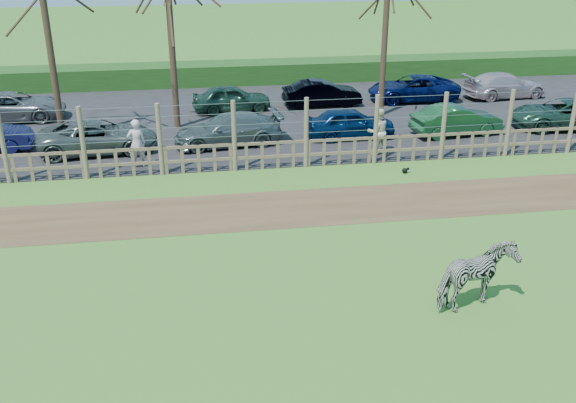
{
  "coord_description": "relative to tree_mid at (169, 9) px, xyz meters",
  "views": [
    {
      "loc": [
        -1.43,
        -12.99,
        7.86
      ],
      "look_at": [
        1.0,
        2.5,
        1.1
      ],
      "focal_mm": 40.0,
      "sensor_mm": 36.0,
      "label": 1
    }
  ],
  "objects": [
    {
      "name": "ground",
      "position": [
        2.0,
        -13.5,
        -4.87
      ],
      "size": [
        120.0,
        120.0,
        0.0
      ],
      "primitive_type": "plane",
      "color": "#6DA646",
      "rests_on": "ground"
    },
    {
      "name": "dirt_strip",
      "position": [
        2.0,
        -9.0,
        -4.86
      ],
      "size": [
        34.0,
        2.8,
        0.01
      ],
      "primitive_type": "cube",
      "color": "brown",
      "rests_on": "ground"
    },
    {
      "name": "asphalt",
      "position": [
        2.0,
        1.0,
        -4.85
      ],
      "size": [
        44.0,
        13.0,
        0.04
      ],
      "primitive_type": "cube",
      "color": "#232326",
      "rests_on": "ground"
    },
    {
      "name": "hedge",
      "position": [
        2.0,
        8.0,
        -4.32
      ],
      "size": [
        46.0,
        2.0,
        1.1
      ],
      "primitive_type": "cube",
      "color": "#1E4716",
      "rests_on": "ground"
    },
    {
      "name": "fence",
      "position": [
        2.0,
        -5.5,
        -4.06
      ],
      "size": [
        30.16,
        0.16,
        2.5
      ],
      "color": "brown",
      "rests_on": "ground"
    },
    {
      "name": "tree_mid",
      "position": [
        0.0,
        0.0,
        0.0
      ],
      "size": [
        4.8,
        4.8,
        6.83
      ],
      "color": "#3D2B1E",
      "rests_on": "ground"
    },
    {
      "name": "zebra",
      "position": [
        6.55,
        -15.05,
        -4.09
      ],
      "size": [
        2.02,
        1.45,
        1.56
      ],
      "primitive_type": "imported",
      "rotation": [
        0.0,
        0.0,
        1.94
      ],
      "color": "gray",
      "rests_on": "ground"
    },
    {
      "name": "visitor_a",
      "position": [
        -1.34,
        -4.69,
        -3.96
      ],
      "size": [
        0.7,
        0.53,
        1.72
      ],
      "primitive_type": "imported",
      "rotation": [
        0.0,
        0.0,
        3.35
      ],
      "color": "beige",
      "rests_on": "asphalt"
    },
    {
      "name": "visitor_b",
      "position": [
        7.34,
        -4.63,
        -3.96
      ],
      "size": [
        0.95,
        0.81,
        1.72
      ],
      "primitive_type": "imported",
      "rotation": [
        0.0,
        0.0,
        3.34
      ],
      "color": "beige",
      "rests_on": "asphalt"
    },
    {
      "name": "crow",
      "position": [
        7.77,
        -6.66,
        -4.76
      ],
      "size": [
        0.26,
        0.19,
        0.21
      ],
      "color": "black",
      "rests_on": "ground"
    },
    {
      "name": "car_2",
      "position": [
        -2.89,
        -2.82,
        -4.23
      ],
      "size": [
        4.46,
        2.31,
        1.2
      ],
      "primitive_type": "imported",
      "rotation": [
        0.0,
        0.0,
        1.65
      ],
      "color": "#525F5A",
      "rests_on": "asphalt"
    },
    {
      "name": "car_3",
      "position": [
        1.96,
        -2.69,
        -4.23
      ],
      "size": [
        4.31,
        2.19,
        1.2
      ],
      "primitive_type": "imported",
      "rotation": [
        0.0,
        0.0,
        4.84
      ],
      "color": "#516163",
      "rests_on": "asphalt"
    },
    {
      "name": "car_4",
      "position": [
        6.84,
        -2.53,
        -4.23
      ],
      "size": [
        3.54,
        1.47,
        1.2
      ],
      "primitive_type": "imported",
      "rotation": [
        0.0,
        0.0,
        1.58
      ],
      "color": "#061F48",
      "rests_on": "asphalt"
    },
    {
      "name": "car_5",
      "position": [
        11.18,
        -2.82,
        -4.23
      ],
      "size": [
        3.76,
        1.65,
        1.2
      ],
      "primitive_type": "imported",
      "rotation": [
        0.0,
        0.0,
        1.68
      ],
      "color": "#1C502B",
      "rests_on": "asphalt"
    },
    {
      "name": "car_6",
      "position": [
        15.95,
        -2.61,
        -4.23
      ],
      "size": [
        4.52,
        2.48,
        1.2
      ],
      "primitive_type": "imported",
      "rotation": [
        0.0,
        0.0,
        4.6
      ],
      "color": "#244636",
      "rests_on": "asphalt"
    },
    {
      "name": "car_8",
      "position": [
        -7.0,
        2.21,
        -4.23
      ],
      "size": [
        4.35,
        2.07,
        1.2
      ],
      "primitive_type": "imported",
      "rotation": [
        0.0,
        0.0,
        1.59
      ],
      "color": "slate",
      "rests_on": "asphalt"
    },
    {
      "name": "car_10",
      "position": [
        2.46,
        2.17,
        -4.23
      ],
      "size": [
        3.65,
        1.78,
        1.2
      ],
      "primitive_type": "imported",
      "rotation": [
        0.0,
        0.0,
        1.68
      ],
      "color": "#214633",
      "rests_on": "asphalt"
    },
    {
      "name": "car_11",
      "position": [
        6.71,
        2.46,
        -4.23
      ],
      "size": [
        3.7,
        1.43,
        1.2
      ],
      "primitive_type": "imported",
      "rotation": [
        0.0,
        0.0,
        1.62
      ],
      "color": "black",
      "rests_on": "asphalt"
    },
    {
      "name": "car_12",
      "position": [
        11.27,
        2.75,
        -4.23
      ],
      "size": [
        4.41,
        2.19,
        1.2
      ],
      "primitive_type": "imported",
      "rotation": [
        0.0,
        0.0,
        4.67
      ],
      "color": "#071145",
      "rests_on": "asphalt"
    },
    {
      "name": "car_13",
      "position": [
        15.94,
        2.68,
        -4.23
      ],
      "size": [
        4.29,
        2.12,
        1.2
      ],
      "primitive_type": "imported",
      "rotation": [
        0.0,
        0.0,
        1.68
      ],
      "color": "#C4AFB4",
      "rests_on": "asphalt"
    }
  ]
}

